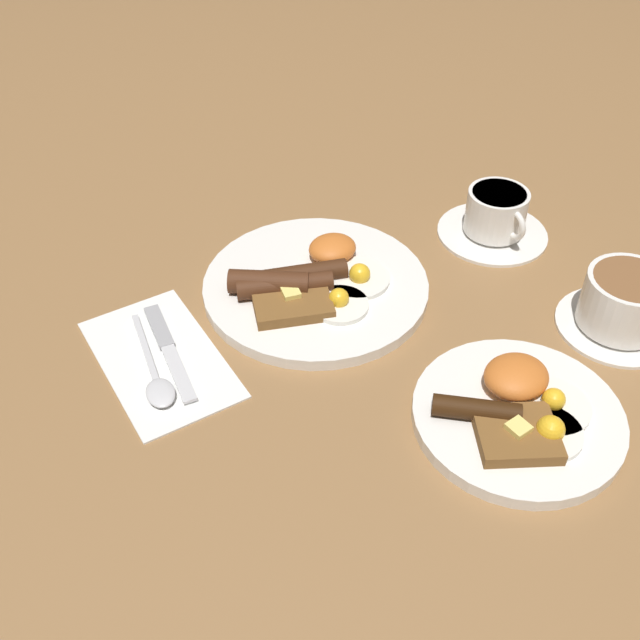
{
  "coord_description": "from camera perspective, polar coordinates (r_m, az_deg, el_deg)",
  "views": [
    {
      "loc": [
        0.37,
        0.61,
        0.59
      ],
      "look_at": [
        0.04,
        0.07,
        0.03
      ],
      "focal_mm": 42.0,
      "sensor_mm": 36.0,
      "label": 1
    }
  ],
  "objects": [
    {
      "name": "breakfast_plate_far",
      "position": [
        0.79,
        14.91,
        -6.83
      ],
      "size": [
        0.22,
        0.22,
        0.05
      ],
      "color": "white",
      "rests_on": "ground_plane"
    },
    {
      "name": "spoon",
      "position": [
        0.82,
        -12.33,
        -4.62
      ],
      "size": [
        0.04,
        0.16,
        0.01
      ],
      "rotation": [
        0.0,
        0.0,
        1.41
      ],
      "color": "silver",
      "rests_on": "napkin"
    },
    {
      "name": "teacup_far",
      "position": [
        0.92,
        22.11,
        1.09
      ],
      "size": [
        0.14,
        0.14,
        0.07
      ],
      "color": "white",
      "rests_on": "ground_plane"
    },
    {
      "name": "breakfast_plate_near",
      "position": [
        0.91,
        -0.54,
        2.73
      ],
      "size": [
        0.28,
        0.28,
        0.04
      ],
      "color": "white",
      "rests_on": "ground_plane"
    },
    {
      "name": "knife",
      "position": [
        0.86,
        -11.57,
        -1.95
      ],
      "size": [
        0.04,
        0.16,
        0.01
      ],
      "rotation": [
        0.0,
        0.0,
        1.44
      ],
      "color": "silver",
      "rests_on": "napkin"
    },
    {
      "name": "napkin",
      "position": [
        0.85,
        -12.09,
        -2.87
      ],
      "size": [
        0.12,
        0.21,
        0.01
      ],
      "primitive_type": "cube",
      "rotation": [
        0.0,
        0.0,
        0.0
      ],
      "color": "white",
      "rests_on": "ground_plane"
    },
    {
      "name": "ground_plane",
      "position": [
        0.92,
        -0.33,
        2.21
      ],
      "size": [
        3.0,
        3.0,
        0.0
      ],
      "primitive_type": "plane",
      "color": "olive"
    },
    {
      "name": "teacup_near",
      "position": [
        1.03,
        13.21,
        7.59
      ],
      "size": [
        0.15,
        0.15,
        0.07
      ],
      "color": "white",
      "rests_on": "ground_plane"
    }
  ]
}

